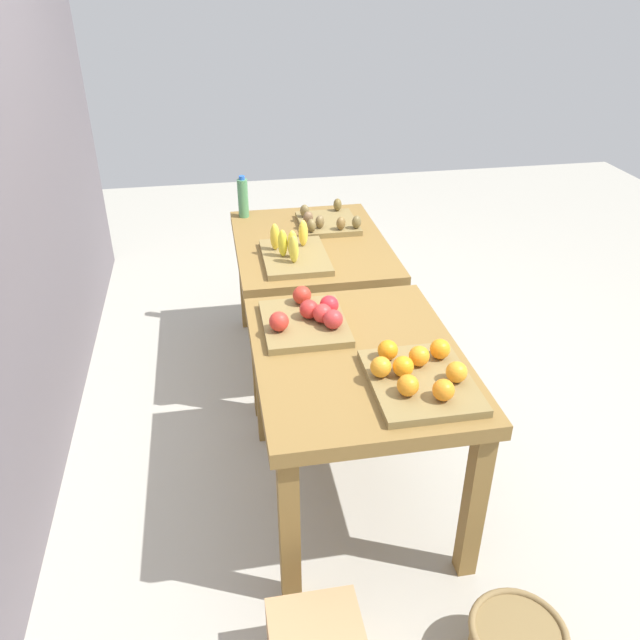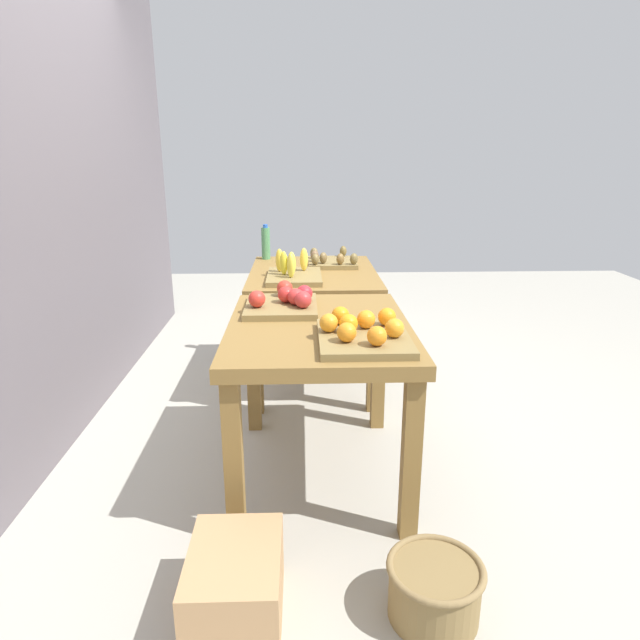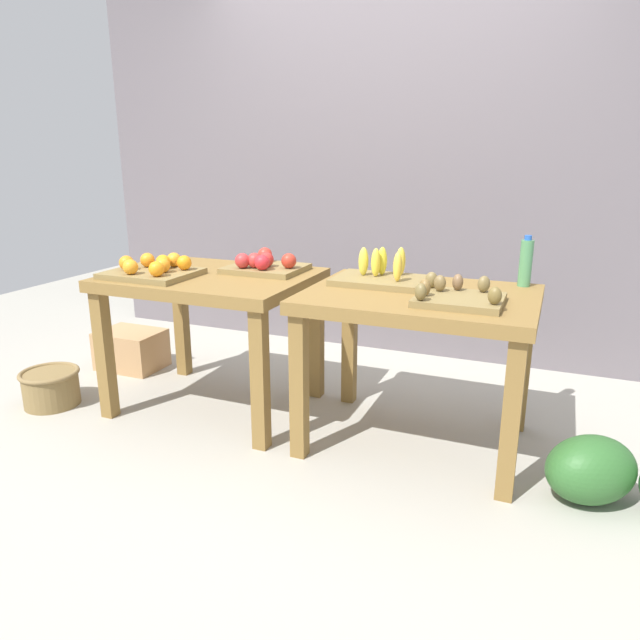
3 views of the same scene
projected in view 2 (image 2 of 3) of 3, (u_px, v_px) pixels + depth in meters
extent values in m
plane|color=#A4A095|center=(316.00, 418.00, 3.17)|extent=(8.00, 8.00, 0.00)
cube|color=#645D62|center=(41.00, 147.00, 2.69)|extent=(4.40, 0.12, 3.00)
cube|color=brown|center=(319.00, 330.00, 2.42)|extent=(1.04, 0.80, 0.06)
cube|color=brown|center=(411.00, 459.00, 2.11)|extent=(0.07, 0.07, 0.69)
cube|color=brown|center=(378.00, 369.00, 2.98)|extent=(0.07, 0.07, 0.69)
cube|color=brown|center=(234.00, 462.00, 2.08)|extent=(0.07, 0.07, 0.69)
cube|color=brown|center=(253.00, 370.00, 2.96)|extent=(0.07, 0.07, 0.69)
cube|color=brown|center=(313.00, 276.00, 3.49)|extent=(1.04, 0.80, 0.06)
cube|color=brown|center=(374.00, 356.00, 3.18)|extent=(0.07, 0.07, 0.69)
cube|color=brown|center=(358.00, 312.00, 4.06)|extent=(0.07, 0.07, 0.69)
cube|color=brown|center=(256.00, 357.00, 3.15)|extent=(0.07, 0.07, 0.69)
cube|color=brown|center=(266.00, 312.00, 4.03)|extent=(0.07, 0.07, 0.69)
cube|color=olive|center=(364.00, 338.00, 2.18)|extent=(0.44, 0.36, 0.03)
sphere|color=orange|center=(349.00, 323.00, 2.19)|extent=(0.10, 0.10, 0.08)
sphere|color=orange|center=(395.00, 328.00, 2.13)|extent=(0.11, 0.11, 0.08)
sphere|color=orange|center=(366.00, 319.00, 2.25)|extent=(0.10, 0.10, 0.08)
sphere|color=orange|center=(377.00, 336.00, 2.04)|extent=(0.09, 0.09, 0.08)
sphere|color=orange|center=(329.00, 323.00, 2.20)|extent=(0.10, 0.10, 0.08)
sphere|color=orange|center=(340.00, 315.00, 2.30)|extent=(0.08, 0.08, 0.08)
sphere|color=orange|center=(387.00, 317.00, 2.28)|extent=(0.09, 0.09, 0.08)
sphere|color=orange|center=(347.00, 332.00, 2.08)|extent=(0.09, 0.09, 0.08)
cube|color=olive|center=(281.00, 306.00, 2.63)|extent=(0.40, 0.34, 0.03)
sphere|color=red|center=(286.00, 294.00, 2.63)|extent=(0.08, 0.08, 0.08)
sphere|color=red|center=(296.00, 297.00, 2.59)|extent=(0.10, 0.10, 0.08)
sphere|color=red|center=(257.00, 299.00, 2.55)|extent=(0.10, 0.10, 0.08)
sphere|color=red|center=(304.00, 293.00, 2.65)|extent=(0.09, 0.09, 0.08)
sphere|color=#BE3031|center=(303.00, 300.00, 2.54)|extent=(0.11, 0.11, 0.08)
sphere|color=red|center=(285.00, 288.00, 2.75)|extent=(0.10, 0.10, 0.08)
cube|color=olive|center=(294.00, 277.00, 3.26)|extent=(0.44, 0.32, 0.03)
ellipsoid|color=yellow|center=(292.00, 264.00, 3.21)|extent=(0.06, 0.06, 0.14)
ellipsoid|color=yellow|center=(284.00, 263.00, 3.22)|extent=(0.07, 0.07, 0.14)
ellipsoid|color=yellow|center=(304.00, 259.00, 3.33)|extent=(0.06, 0.06, 0.14)
ellipsoid|color=yellow|center=(291.00, 266.00, 3.14)|extent=(0.07, 0.06, 0.14)
ellipsoid|color=yellow|center=(280.00, 260.00, 3.30)|extent=(0.06, 0.07, 0.14)
cube|color=olive|center=(332.00, 263.00, 3.67)|extent=(0.36, 0.32, 0.03)
ellipsoid|color=brown|center=(314.00, 253.00, 3.73)|extent=(0.07, 0.07, 0.07)
ellipsoid|color=brown|center=(354.00, 259.00, 3.53)|extent=(0.07, 0.07, 0.07)
ellipsoid|color=brown|center=(340.00, 259.00, 3.52)|extent=(0.07, 0.07, 0.07)
ellipsoid|color=brown|center=(323.00, 258.00, 3.56)|extent=(0.07, 0.07, 0.07)
ellipsoid|color=brown|center=(315.00, 259.00, 3.51)|extent=(0.06, 0.05, 0.07)
ellipsoid|color=brown|center=(315.00, 256.00, 3.63)|extent=(0.06, 0.06, 0.07)
ellipsoid|color=brown|center=(343.00, 251.00, 3.80)|extent=(0.06, 0.06, 0.07)
cylinder|color=#4C8C59|center=(266.00, 243.00, 3.85)|extent=(0.06, 0.06, 0.22)
cylinder|color=blue|center=(265.00, 226.00, 3.81)|extent=(0.03, 0.03, 0.02)
ellipsoid|color=#2F6B2F|center=(339.00, 316.00, 4.72)|extent=(0.36, 0.34, 0.25)
ellipsoid|color=#2E612A|center=(340.00, 325.00, 4.41)|extent=(0.47, 0.44, 0.28)
cylinder|color=olive|center=(434.00, 592.00, 1.79)|extent=(0.30, 0.30, 0.19)
torus|color=olive|center=(436.00, 568.00, 1.77)|extent=(0.32, 0.32, 0.02)
cube|color=tan|center=(235.00, 585.00, 1.78)|extent=(0.40, 0.30, 0.25)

